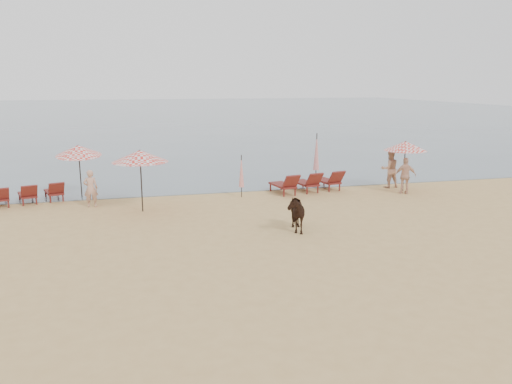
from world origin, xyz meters
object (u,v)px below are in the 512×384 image
beachgoer_right_b (405,176)px  umbrella_open_left_a (140,156)px  beachgoer_right_a (390,169)px  lounger_cluster_left (28,194)px  umbrella_closed_left (241,171)px  lounger_cluster_right (308,182)px  umbrella_closed_right (316,152)px  beachgoer_left (91,188)px  umbrella_open_right (406,146)px  cow (294,212)px  umbrella_open_left_b (78,150)px

beachgoer_right_b → umbrella_open_left_a: bearing=19.0°
beachgoer_right_a → beachgoer_right_b: size_ratio=1.10×
lounger_cluster_left → umbrella_closed_left: size_ratio=1.64×
lounger_cluster_left → beachgoer_right_b: beachgoer_right_b is taller
beachgoer_right_a → lounger_cluster_right: bearing=1.9°
umbrella_closed_right → beachgoer_right_b: (3.09, -3.86, -0.74)m
umbrella_closed_right → beachgoer_left: bearing=-165.3°
umbrella_open_right → beachgoer_right_b: umbrella_open_right is taller
cow → beachgoer_right_b: (7.11, 4.54, 0.18)m
umbrella_open_left_b → beachgoer_left: umbrella_open_left_b is taller
umbrella_closed_left → umbrella_closed_right: size_ratio=0.76×
umbrella_open_left_b → beachgoer_left: 2.44m
lounger_cluster_left → beachgoer_left: size_ratio=2.01×
lounger_cluster_left → umbrella_closed_right: bearing=-10.7°
beachgoer_right_a → beachgoer_left: bearing=4.1°
umbrella_closed_right → umbrella_closed_left: bearing=-150.2°
umbrella_open_right → cow: size_ratio=1.50×
lounger_cluster_right → beachgoer_right_b: bearing=-29.4°
umbrella_open_left_b → lounger_cluster_right: bearing=-4.8°
umbrella_open_left_b → umbrella_open_right: 15.45m
umbrella_open_left_b → beachgoer_left: bearing=-71.0°
lounger_cluster_left → umbrella_closed_left: umbrella_closed_left is taller
lounger_cluster_left → beachgoer_left: beachgoer_left is taller
umbrella_open_left_b → cow: size_ratio=1.55×
umbrella_closed_left → umbrella_closed_right: (4.70, 2.69, 0.39)m
umbrella_open_right → beachgoer_right_b: 1.49m
lounger_cluster_right → beachgoer_right_a: beachgoer_right_a is taller
umbrella_open_right → beachgoer_right_b: (-0.24, -0.57, -1.36)m
umbrella_closed_right → beachgoer_left: size_ratio=1.62×
beachgoer_right_a → umbrella_open_left_b: bearing=-3.2°
lounger_cluster_left → umbrella_closed_right: umbrella_closed_right is taller
lounger_cluster_left → umbrella_open_left_a: (4.88, -2.63, 1.88)m
umbrella_closed_right → cow: (-4.02, -8.40, -0.91)m
umbrella_open_left_a → umbrella_closed_left: umbrella_open_left_a is taller
umbrella_open_left_a → umbrella_open_left_b: bearing=127.8°
beachgoer_left → beachgoer_right_b: 14.50m
umbrella_open_left_a → beachgoer_right_b: umbrella_open_left_a is taller
lounger_cluster_right → umbrella_closed_left: bearing=174.2°
lounger_cluster_right → beachgoer_left: size_ratio=2.19×
cow → beachgoer_right_a: size_ratio=0.86×
umbrella_open_left_a → beachgoer_right_a: bearing=6.8°
umbrella_open_left_b → umbrella_open_right: umbrella_open_left_b is taller
umbrella_closed_left → beachgoer_right_b: 7.89m
umbrella_open_left_b → beachgoer_right_a: 15.12m
umbrella_open_left_a → beachgoer_right_a: 12.55m
lounger_cluster_left → beachgoer_right_b: 17.38m
beachgoer_right_a → umbrella_open_left_a: bearing=10.5°
lounger_cluster_left → umbrella_open_left_a: bearing=-45.7°
umbrella_open_left_b → beachgoer_right_b: (15.04, -2.79, -1.35)m
lounger_cluster_right → cow: size_ratio=2.15×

